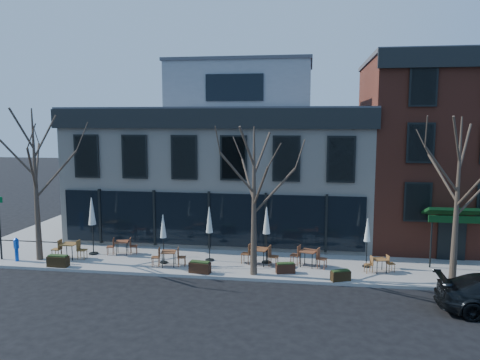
# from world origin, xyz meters

# --- Properties ---
(ground) EXTENTS (120.00, 120.00, 0.00)m
(ground) POSITION_xyz_m (0.00, 0.00, 0.00)
(ground) COLOR black
(ground) RESTS_ON ground
(sidewalk_front) EXTENTS (33.50, 4.70, 0.15)m
(sidewalk_front) POSITION_xyz_m (3.25, -2.15, 0.07)
(sidewalk_front) COLOR gray
(sidewalk_front) RESTS_ON ground
(sidewalk_side) EXTENTS (4.50, 12.00, 0.15)m
(sidewalk_side) POSITION_xyz_m (-11.25, 6.00, 0.07)
(sidewalk_side) COLOR gray
(sidewalk_side) RESTS_ON ground
(corner_building) EXTENTS (18.39, 10.39, 11.10)m
(corner_building) POSITION_xyz_m (0.07, 5.07, 4.72)
(corner_building) COLOR beige
(corner_building) RESTS_ON ground
(red_brick_building) EXTENTS (8.20, 11.78, 11.18)m
(red_brick_building) POSITION_xyz_m (13.00, 4.98, 5.64)
(red_brick_building) COLOR brown
(red_brick_building) RESTS_ON ground
(tree_corner) EXTENTS (3.93, 3.98, 7.92)m
(tree_corner) POSITION_xyz_m (-8.49, -3.20, 4.25)
(tree_corner) COLOR #382B21
(tree_corner) RESTS_ON sidewalk_front
(tree_mid) EXTENTS (3.50, 3.55, 7.04)m
(tree_mid) POSITION_xyz_m (3.01, -3.90, 3.79)
(tree_mid) COLOR #382B21
(tree_mid) RESTS_ON sidewalk_front
(tree_right) EXTENTS (3.72, 3.77, 7.48)m
(tree_right) POSITION_xyz_m (12.01, -3.90, 4.02)
(tree_right) COLOR #382B21
(tree_right) RESTS_ON sidewalk_front
(call_box) EXTENTS (0.26, 0.25, 1.27)m
(call_box) POSITION_xyz_m (-9.51, -3.66, 0.82)
(call_box) COLOR #0D3FAC
(call_box) RESTS_ON sidewalk_front
(cafe_set_0) EXTENTS (1.92, 0.79, 1.01)m
(cafe_set_0) POSITION_xyz_m (-6.99, -2.87, 0.67)
(cafe_set_0) COLOR brown
(cafe_set_0) RESTS_ON sidewalk_front
(cafe_set_1) EXTENTS (1.73, 0.83, 0.89)m
(cafe_set_1) POSITION_xyz_m (-4.56, -1.64, 0.61)
(cafe_set_1) COLOR brown
(cafe_set_1) RESTS_ON sidewalk_front
(cafe_set_2) EXTENTS (1.81, 0.82, 0.93)m
(cafe_set_2) POSITION_xyz_m (-1.39, -3.29, 0.63)
(cafe_set_2) COLOR brown
(cafe_set_2) RESTS_ON sidewalk_front
(cafe_set_3) EXTENTS (2.02, 0.93, 1.04)m
(cafe_set_3) POSITION_xyz_m (3.12, -2.42, 0.68)
(cafe_set_3) COLOR brown
(cafe_set_3) RESTS_ON sidewalk_front
(cafe_set_4) EXTENTS (1.94, 1.08, 1.00)m
(cafe_set_4) POSITION_xyz_m (5.58, -2.30, 0.66)
(cafe_set_4) COLOR brown
(cafe_set_4) RESTS_ON sidewalk_front
(cafe_set_5) EXTENTS (1.58, 0.84, 0.81)m
(cafe_set_5) POSITION_xyz_m (9.00, -2.68, 0.57)
(cafe_set_5) COLOR brown
(cafe_set_5) RESTS_ON sidewalk_front
(umbrella_0) EXTENTS (0.50, 0.50, 3.15)m
(umbrella_0) POSITION_xyz_m (-6.13, -1.86, 2.37)
(umbrella_0) COLOR black
(umbrella_0) RESTS_ON sidewalk_front
(umbrella_1) EXTENTS (0.41, 0.41, 2.54)m
(umbrella_1) POSITION_xyz_m (-1.80, -2.83, 1.94)
(umbrella_1) COLOR black
(umbrella_1) RESTS_ON sidewalk_front
(umbrella_2) EXTENTS (0.46, 0.46, 2.86)m
(umbrella_2) POSITION_xyz_m (0.45, -2.07, 2.17)
(umbrella_2) COLOR black
(umbrella_2) RESTS_ON sidewalk_front
(umbrella_3) EXTENTS (0.47, 0.47, 2.93)m
(umbrella_3) POSITION_xyz_m (3.43, -2.02, 2.22)
(umbrella_3) COLOR black
(umbrella_3) RESTS_ON sidewalk_front
(umbrella_4) EXTENTS (0.40, 0.40, 2.49)m
(umbrella_4) POSITION_xyz_m (8.46, -1.94, 1.91)
(umbrella_4) COLOR black
(umbrella_4) RESTS_ON sidewalk_front
(planter_0) EXTENTS (1.06, 0.44, 0.59)m
(planter_0) POSITION_xyz_m (-6.88, -4.20, 0.44)
(planter_0) COLOR #312210
(planter_0) RESTS_ON sidewalk_front
(planter_1) EXTENTS (1.08, 0.56, 0.58)m
(planter_1) POSITION_xyz_m (0.41, -4.10, 0.44)
(planter_1) COLOR #331C11
(planter_1) RESTS_ON sidewalk_front
(planter_2) EXTENTS (0.97, 0.59, 0.51)m
(planter_2) POSITION_xyz_m (4.49, -3.50, 0.40)
(planter_2) COLOR black
(planter_2) RESTS_ON sidewalk_front
(planter_3) EXTENTS (0.96, 0.68, 0.50)m
(planter_3) POSITION_xyz_m (7.06, -4.20, 0.40)
(planter_3) COLOR black
(planter_3) RESTS_ON sidewalk_front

